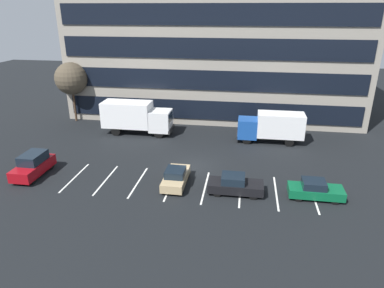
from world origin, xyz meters
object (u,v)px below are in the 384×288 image
box_truck_white (136,116)px  sedan_tan (176,177)px  box_truck_blue (272,126)px  sedan_forest (315,190)px  bare_tree (71,79)px  suv_maroon (33,165)px  sedan_black (235,185)px

box_truck_white → sedan_tan: box_truck_white is taller
box_truck_blue → sedan_tan: bearing=-126.5°
sedan_tan → box_truck_blue: bearing=53.5°
box_truck_blue → sedan_forest: bearing=-76.8°
sedan_tan → bare_tree: (-15.98, 14.83, 4.68)m
sedan_tan → sedan_forest: sedan_tan is taller
sedan_tan → sedan_forest: 10.82m
box_truck_white → sedan_forest: box_truck_white is taller
sedan_tan → suv_maroon: suv_maroon is taller
sedan_forest → sedan_black: size_ratio=0.95×
box_truck_blue → sedan_forest: size_ratio=1.72×
box_truck_white → sedan_black: size_ratio=1.86×
box_truck_white → box_truck_blue: box_truck_white is taller
box_truck_white → bare_tree: bare_tree is taller
suv_maroon → sedan_black: (17.21, -0.42, -0.23)m
box_truck_white → bare_tree: size_ratio=1.07×
sedan_forest → sedan_black: (-6.01, -0.21, 0.03)m
suv_maroon → bare_tree: (-3.58, 15.01, 4.43)m
box_truck_blue → suv_maroon: (-20.55, -11.20, -0.87)m
box_truck_white → sedan_black: box_truck_white is taller
sedan_tan → box_truck_white: bearing=121.1°
box_truck_blue → suv_maroon: size_ratio=1.61×
box_truck_blue → sedan_forest: box_truck_blue is taller
sedan_forest → bare_tree: bare_tree is taller
box_truck_blue → suv_maroon: box_truck_blue is taller
sedan_tan → suv_maroon: 12.41m
box_truck_blue → sedan_black: 12.14m
bare_tree → box_truck_white: bearing=-20.4°
box_truck_white → sedan_forest: 21.36m
sedan_black → bare_tree: bare_tree is taller
suv_maroon → sedan_black: bearing=-1.4°
suv_maroon → sedan_forest: suv_maroon is taller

